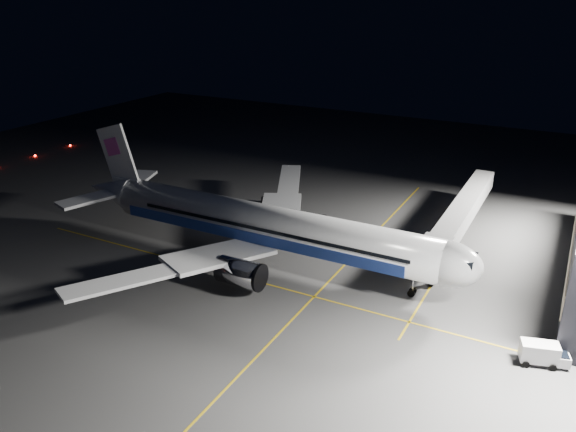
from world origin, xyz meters
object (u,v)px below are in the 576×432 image
(airliner, at_px, (261,225))
(safety_cone_a, at_px, (329,228))
(safety_cone_c, at_px, (259,221))
(jet_bridge, at_px, (460,215))
(baggage_tug, at_px, (270,200))
(service_truck, at_px, (544,353))
(safety_cone_b, at_px, (334,237))

(airliner, bearing_deg, safety_cone_a, 72.58)
(safety_cone_a, bearing_deg, safety_cone_c, -166.74)
(airliner, xyz_separation_m, jet_bridge, (23.08, 18.06, -0.58))
(baggage_tug, distance_m, safety_cone_c, 8.18)
(safety_cone_a, bearing_deg, jet_bridge, 13.09)
(airliner, distance_m, baggage_tug, 21.49)
(airliner, height_order, baggage_tug, airliner)
(service_truck, relative_size, baggage_tug, 1.72)
(baggage_tug, bearing_deg, service_truck, -17.20)
(safety_cone_a, distance_m, safety_cone_c, 11.53)
(airliner, height_order, safety_cone_a, airliner)
(jet_bridge, bearing_deg, safety_cone_a, -166.91)
(jet_bridge, xyz_separation_m, safety_cone_a, (-18.78, -4.37, -4.30))
(baggage_tug, bearing_deg, safety_cone_c, -60.00)
(safety_cone_c, bearing_deg, jet_bridge, 13.15)
(airliner, relative_size, safety_cone_c, 100.32)
(safety_cone_c, bearing_deg, airliner, -57.92)
(safety_cone_b, bearing_deg, jet_bridge, 23.11)
(airliner, bearing_deg, service_truck, -10.91)
(jet_bridge, height_order, safety_cone_a, jet_bridge)
(service_truck, xyz_separation_m, safety_cone_b, (-30.83, 18.06, -0.94))
(airliner, height_order, safety_cone_c, airliner)
(safety_cone_c, bearing_deg, safety_cone_a, 13.26)
(service_truck, distance_m, safety_cone_c, 47.70)
(jet_bridge, relative_size, service_truck, 6.87)
(airliner, xyz_separation_m, safety_cone_c, (-6.92, 11.05, -4.86))
(jet_bridge, height_order, safety_cone_b, jet_bridge)
(safety_cone_b, xyz_separation_m, safety_cone_c, (-13.24, 0.14, -0.03))
(jet_bridge, relative_size, safety_cone_b, 50.42)
(jet_bridge, height_order, safety_cone_c, jet_bridge)
(service_truck, relative_size, safety_cone_c, 8.17)
(jet_bridge, xyz_separation_m, service_truck, (14.07, -25.22, -3.30))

